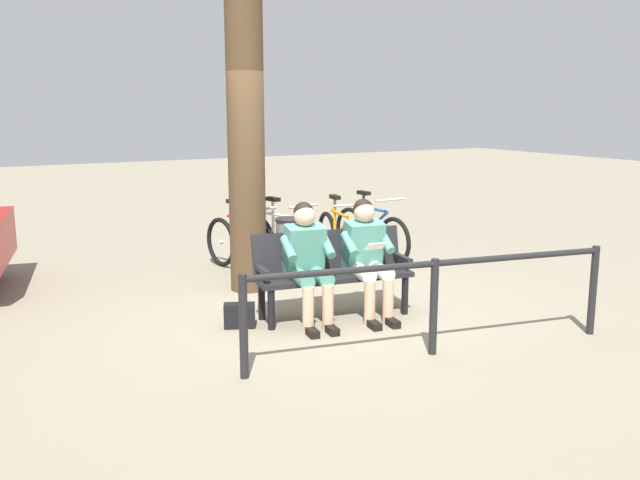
{
  "coord_description": "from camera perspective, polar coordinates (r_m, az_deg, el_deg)",
  "views": [
    {
      "loc": [
        3.4,
        6.03,
        2.15
      ],
      "look_at": [
        -0.01,
        -0.13,
        0.75
      ],
      "focal_mm": 38.69,
      "sensor_mm": 36.0,
      "label": 1
    }
  ],
  "objects": [
    {
      "name": "ground_plane",
      "position": [
        7.25,
        0.41,
        -6.0
      ],
      "size": [
        40.0,
        40.0,
        0.0
      ],
      "primitive_type": "plane",
      "color": "gray"
    },
    {
      "name": "bench",
      "position": [
        7.05,
        0.95,
        -2.23
      ],
      "size": [
        1.65,
        0.71,
        0.87
      ],
      "rotation": [
        0.0,
        0.0,
        -0.15
      ],
      "color": "black",
      "rests_on": "ground"
    },
    {
      "name": "person_reading",
      "position": [
        6.99,
        3.91,
        -1.05
      ],
      "size": [
        0.53,
        0.8,
        1.2
      ],
      "rotation": [
        0.0,
        0.0,
        -0.15
      ],
      "color": "#4C8C7A",
      "rests_on": "ground"
    },
    {
      "name": "person_companion",
      "position": [
        6.76,
        -1.04,
        -1.46
      ],
      "size": [
        0.53,
        0.8,
        1.2
      ],
      "rotation": [
        0.0,
        0.0,
        -0.15
      ],
      "color": "#4C8C7A",
      "rests_on": "ground"
    },
    {
      "name": "handbag",
      "position": [
        6.79,
        -6.67,
        -6.23
      ],
      "size": [
        0.33,
        0.25,
        0.24
      ],
      "primitive_type": "cube",
      "rotation": [
        0.0,
        0.0,
        -0.42
      ],
      "color": "black",
      "rests_on": "ground"
    },
    {
      "name": "tree_trunk",
      "position": [
        7.91,
        -6.16,
        9.1
      ],
      "size": [
        0.42,
        0.42,
        3.73
      ],
      "primitive_type": "cylinder",
      "color": "#4C3823",
      "rests_on": "ground"
    },
    {
      "name": "litter_bin",
      "position": [
        8.37,
        -2.43,
        -0.86
      ],
      "size": [
        0.38,
        0.38,
        0.79
      ],
      "color": "slate",
      "rests_on": "ground"
    },
    {
      "name": "bicycle_red",
      "position": [
        9.7,
        4.24,
        0.57
      ],
      "size": [
        0.48,
        1.68,
        0.94
      ],
      "rotation": [
        0.0,
        0.0,
        1.65
      ],
      "color": "black",
      "rests_on": "ground"
    },
    {
      "name": "bicycle_black",
      "position": [
        9.22,
        1.62,
        0.04
      ],
      "size": [
        0.48,
        1.67,
        0.94
      ],
      "rotation": [
        0.0,
        0.0,
        1.4
      ],
      "color": "black",
      "rests_on": "ground"
    },
    {
      "name": "bicycle_silver",
      "position": [
        9.07,
        -3.13,
        -0.16
      ],
      "size": [
        0.59,
        1.64,
        0.94
      ],
      "rotation": [
        0.0,
        0.0,
        1.83
      ],
      "color": "black",
      "rests_on": "ground"
    },
    {
      "name": "bicycle_green",
      "position": [
        8.87,
        -6.44,
        -0.47
      ],
      "size": [
        0.52,
        1.66,
        0.94
      ],
      "rotation": [
        0.0,
        0.0,
        1.77
      ],
      "color": "black",
      "rests_on": "ground"
    },
    {
      "name": "railing_fence",
      "position": [
        6.0,
        9.44,
        -3.88
      ],
      "size": [
        3.36,
        0.66,
        0.85
      ],
      "rotation": [
        0.0,
        0.0,
        -0.18
      ],
      "color": "black",
      "rests_on": "ground"
    }
  ]
}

